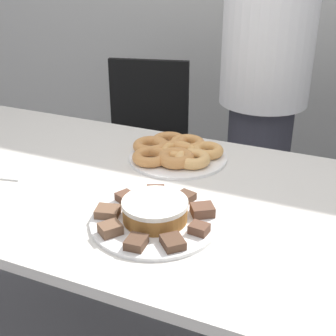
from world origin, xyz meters
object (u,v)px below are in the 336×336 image
object	(u,v)px
office_chair_left	(144,159)
plate_cake	(155,221)
plate_donuts	(178,157)
napkin	(7,172)
person_standing	(264,90)
frosted_cake	(155,210)

from	to	relation	value
office_chair_left	plate_cake	xyz separation A→B (m)	(0.52, -0.97, 0.33)
plate_donuts	napkin	distance (m)	0.54
person_standing	office_chair_left	world-z (taller)	person_standing
plate_donuts	frosted_cake	bearing A→B (deg)	-75.82
napkin	plate_donuts	bearing A→B (deg)	34.85
plate_cake	person_standing	bearing A→B (deg)	87.67
office_chair_left	napkin	world-z (taller)	office_chair_left
frosted_cake	napkin	bearing A→B (deg)	171.95
office_chair_left	frosted_cake	world-z (taller)	office_chair_left
office_chair_left	plate_donuts	world-z (taller)	office_chair_left
person_standing	plate_donuts	bearing A→B (deg)	-102.90
frosted_cake	plate_cake	bearing A→B (deg)	97.13
plate_donuts	napkin	bearing A→B (deg)	-145.15
plate_cake	napkin	world-z (taller)	plate_cake
plate_donuts	frosted_cake	world-z (taller)	frosted_cake
plate_donuts	napkin	size ratio (longest dim) A/B	2.25
person_standing	napkin	world-z (taller)	person_standing
plate_cake	plate_donuts	bearing A→B (deg)	104.18
office_chair_left	plate_donuts	distance (m)	0.79
plate_donuts	napkin	xyz separation A→B (m)	(-0.45, -0.31, -0.00)
plate_donuts	napkin	world-z (taller)	plate_donuts
plate_cake	napkin	distance (m)	0.55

